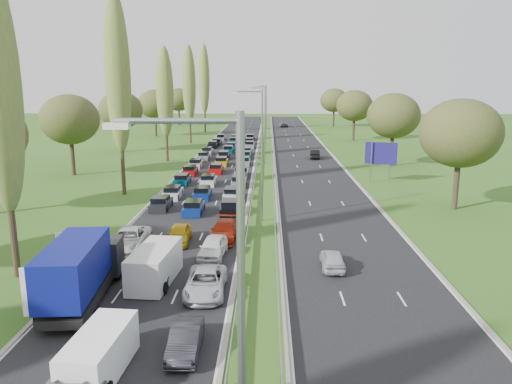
{
  "coord_description": "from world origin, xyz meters",
  "views": [
    {
      "loc": [
        5.05,
        -1.67,
        12.51
      ],
      "look_at": [
        3.8,
        48.7,
        1.5
      ],
      "focal_mm": 35.0,
      "sensor_mm": 36.0,
      "label": 1
    }
  ],
  "objects_px": {
    "blue_lorry": "(81,270)",
    "white_van_front": "(101,351)",
    "near_car_2": "(129,239)",
    "info_sign": "(67,242)",
    "white_van_rear": "(156,264)",
    "direction_sign": "(381,155)"
  },
  "relations": [
    {
      "from": "near_car_2",
      "to": "white_van_rear",
      "type": "xyz_separation_m",
      "value": [
        3.47,
        -6.24,
        0.36
      ]
    },
    {
      "from": "direction_sign",
      "to": "blue_lorry",
      "type": "bearing_deg",
      "value": -124.59
    },
    {
      "from": "blue_lorry",
      "to": "white_van_front",
      "type": "distance_m",
      "value": 8.0
    },
    {
      "from": "white_van_rear",
      "to": "blue_lorry",
      "type": "bearing_deg",
      "value": -132.94
    },
    {
      "from": "info_sign",
      "to": "direction_sign",
      "type": "relative_size",
      "value": 0.4
    },
    {
      "from": "white_van_rear",
      "to": "direction_sign",
      "type": "relative_size",
      "value": 1.08
    },
    {
      "from": "white_van_rear",
      "to": "info_sign",
      "type": "bearing_deg",
      "value": 157.41
    },
    {
      "from": "white_van_rear",
      "to": "white_van_front",
      "type": "bearing_deg",
      "value": -85.87
    },
    {
      "from": "info_sign",
      "to": "white_van_front",
      "type": "bearing_deg",
      "value": -63.14
    },
    {
      "from": "near_car_2",
      "to": "blue_lorry",
      "type": "distance_m",
      "value": 9.58
    },
    {
      "from": "blue_lorry",
      "to": "info_sign",
      "type": "distance_m",
      "value": 7.93
    },
    {
      "from": "info_sign",
      "to": "direction_sign",
      "type": "distance_m",
      "value": 41.24
    },
    {
      "from": "near_car_2",
      "to": "info_sign",
      "type": "height_order",
      "value": "info_sign"
    },
    {
      "from": "white_van_rear",
      "to": "info_sign",
      "type": "height_order",
      "value": "white_van_rear"
    },
    {
      "from": "blue_lorry",
      "to": "white_van_front",
      "type": "bearing_deg",
      "value": -68.75
    },
    {
      "from": "info_sign",
      "to": "blue_lorry",
      "type": "bearing_deg",
      "value": -62.34
    },
    {
      "from": "near_car_2",
      "to": "direction_sign",
      "type": "relative_size",
      "value": 1.08
    },
    {
      "from": "blue_lorry",
      "to": "info_sign",
      "type": "height_order",
      "value": "blue_lorry"
    },
    {
      "from": "near_car_2",
      "to": "white_van_front",
      "type": "height_order",
      "value": "white_van_front"
    },
    {
      "from": "near_car_2",
      "to": "white_van_front",
      "type": "distance_m",
      "value": 16.98
    },
    {
      "from": "info_sign",
      "to": "direction_sign",
      "type": "bearing_deg",
      "value": 45.63
    },
    {
      "from": "blue_lorry",
      "to": "white_van_rear",
      "type": "xyz_separation_m",
      "value": [
        3.58,
        3.27,
        -0.83
      ]
    }
  ]
}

